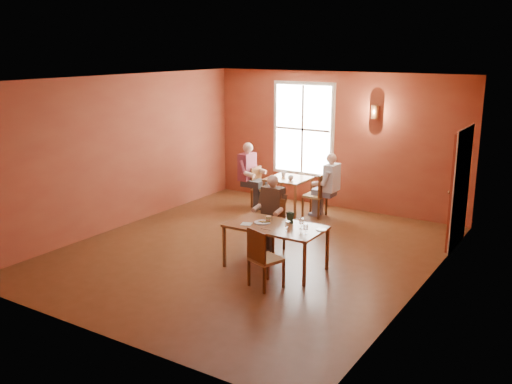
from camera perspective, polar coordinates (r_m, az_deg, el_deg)
The scene contains 29 objects.
ground at distance 10.11m, azimuth -0.61°, elevation -6.01°, with size 6.00×7.00×0.01m, color brown.
wall_back at distance 12.72m, azimuth 8.00°, elevation 5.10°, with size 6.00×0.04×3.00m, color brown.
wall_front at distance 7.11m, azimuth -16.18°, elevation -2.77°, with size 6.00×0.04×3.00m, color brown.
wall_left at distance 11.57m, azimuth -13.24°, elevation 3.93°, with size 0.04×7.00×3.00m, color brown.
wall_right at distance 8.48m, azimuth 16.64°, elevation -0.04°, with size 0.04×7.00×3.00m, color brown.
ceiling at distance 9.49m, azimuth -0.66°, elevation 11.22°, with size 6.00×7.00×0.04m, color white.
window at distance 12.99m, azimuth 4.71°, elevation 6.28°, with size 1.36×0.10×1.96m, color white.
door at distance 10.78m, azimuth 19.56°, elevation 0.27°, with size 0.12×1.04×2.10m, color maroon.
wall_sconce at distance 12.19m, azimuth 11.80°, elevation 7.86°, with size 0.16×0.16×0.28m, color brown.
main_table at distance 9.29m, azimuth 1.96°, elevation -5.50°, with size 1.55×0.87×0.73m, color brown, non-canonical shape.
chair_diner_main at distance 10.03m, azimuth 1.38°, elevation -3.38°, with size 0.41×0.41×0.93m, color #582F15, non-canonical shape.
diner_main at distance 9.96m, azimuth 1.29°, elevation -2.47°, with size 0.51×0.51×1.27m, color #322218, non-canonical shape.
chair_empty at distance 8.55m, azimuth 1.03°, elevation -6.58°, with size 0.41×0.41×0.93m, color #422115, non-canonical shape.
plate_food at distance 9.29m, azimuth 0.63°, elevation -3.01°, with size 0.27×0.27×0.03m, color white.
sandwich at distance 9.30m, azimuth 1.26°, elevation -2.80°, with size 0.08×0.08×0.10m, color tan.
goblet_a at distance 9.01m, azimuth 4.56°, elevation -3.12°, with size 0.07×0.07×0.18m, color white, non-canonical shape.
goblet_b at distance 8.75m, azimuth 4.99°, elevation -3.69°, with size 0.07×0.07×0.18m, color silver, non-canonical shape.
goblet_c at distance 8.87m, azimuth 3.17°, elevation -3.41°, with size 0.07×0.07×0.18m, color white, non-canonical shape.
menu_stand at distance 9.27m, azimuth 3.44°, elevation -2.58°, with size 0.11×0.06×0.19m, color black.
knife at distance 8.96m, azimuth 0.95°, elevation -3.78°, with size 0.18×0.01×0.00m, color silver.
napkin at distance 9.24m, azimuth -0.96°, elevation -3.21°, with size 0.17×0.17×0.01m, color silver.
side_plate at distance 9.01m, azimuth 6.56°, elevation -3.75°, with size 0.17×0.17×0.01m, color silver.
second_table at distance 12.47m, azimuth 3.22°, elevation -0.27°, with size 0.85×0.85×0.75m, color brown, non-canonical shape.
chair_diner_white at distance 12.15m, azimuth 5.90°, elevation -0.25°, with size 0.41×0.41×0.94m, color #3E2214, non-canonical shape.
diner_white at distance 12.09m, azimuth 6.06°, elevation 0.62°, with size 0.53×0.53×1.33m, color silver, non-canonical shape.
chair_diner_maroon at distance 12.77m, azimuth 0.68°, elevation 0.46°, with size 0.40×0.40×0.90m, color #662E15, non-canonical shape.
diner_maroon at distance 12.72m, azimuth 0.57°, elevation 1.57°, with size 0.56×0.56×1.40m, color #601314, non-canonical shape.
cup_a at distance 12.18m, azimuth 3.49°, elevation 1.42°, with size 0.12×0.12×0.09m, color white.
cup_b at distance 12.51m, azimuth 2.77°, elevation 1.79°, with size 0.11×0.11×0.10m, color silver.
Camera 1 is at (5.15, -7.95, 3.53)m, focal length 40.00 mm.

